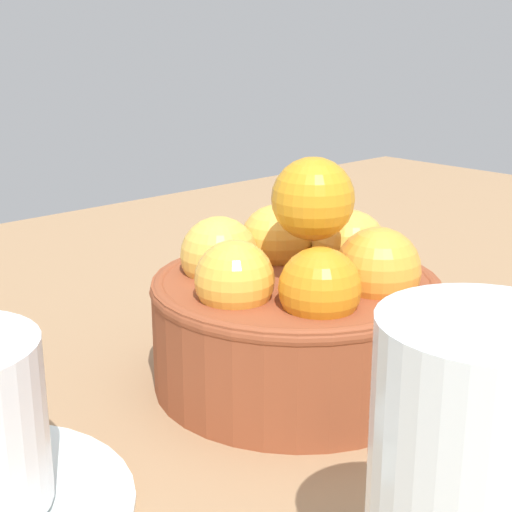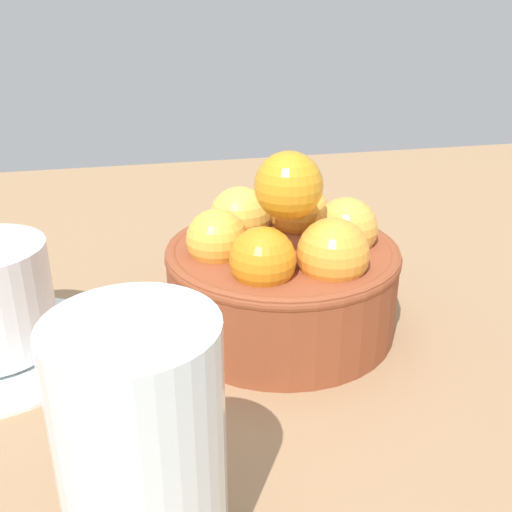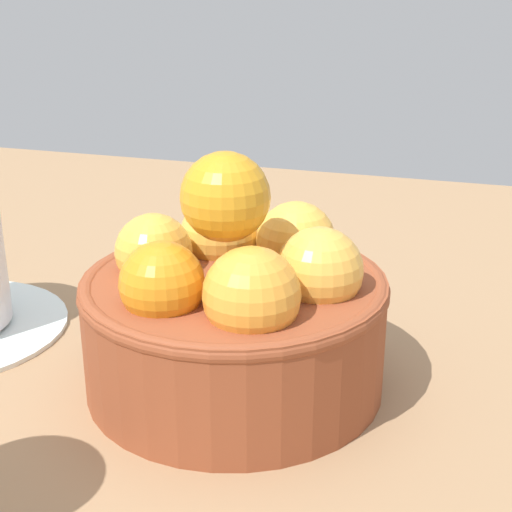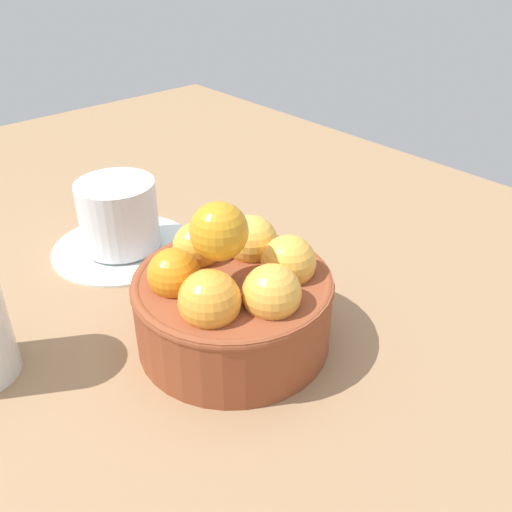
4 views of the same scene
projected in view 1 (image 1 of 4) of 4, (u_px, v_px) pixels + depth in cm
name	position (u px, v px, depth cm)	size (l,w,h in cm)	color
ground_plane	(294.00, 407.00, 45.64)	(141.31, 96.26, 3.39)	#997551
terracotta_bowl	(297.00, 308.00, 43.85)	(16.58, 16.58, 13.50)	brown
water_glass	(474.00, 497.00, 23.88)	(6.75, 6.75, 11.90)	silver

